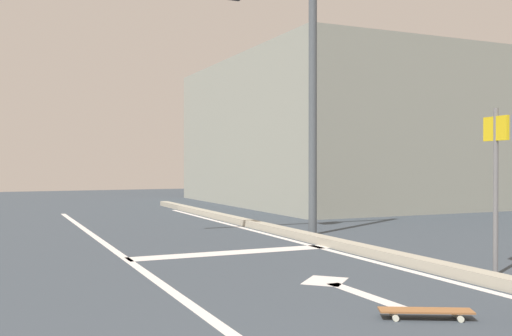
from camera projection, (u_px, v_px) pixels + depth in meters
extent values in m
cube|color=silver|center=(157.00, 281.00, 6.84)|extent=(0.12, 20.00, 0.01)
cube|color=silver|center=(378.00, 263.00, 8.11)|extent=(0.12, 20.00, 0.01)
cube|color=silver|center=(233.00, 252.00, 9.04)|extent=(3.26, 0.40, 0.01)
cube|color=silver|center=(368.00, 296.00, 6.08)|extent=(0.16, 1.40, 0.01)
cube|color=silver|center=(325.00, 281.00, 6.86)|extent=(0.71, 0.71, 0.01)
cube|color=#A8A290|center=(393.00, 257.00, 8.22)|extent=(0.24, 24.00, 0.14)
cube|color=#965F35|center=(426.00, 310.00, 5.18)|extent=(0.81, 0.55, 0.02)
cube|color=#B2B2B7|center=(394.00, 312.00, 5.20)|extent=(0.11, 0.16, 0.01)
cylinder|color=silver|center=(396.00, 318.00, 5.11)|extent=(0.06, 0.05, 0.06)
cylinder|color=silver|center=(392.00, 313.00, 5.29)|extent=(0.06, 0.05, 0.06)
cube|color=#B2B2B7|center=(458.00, 313.00, 5.17)|extent=(0.11, 0.16, 0.01)
cylinder|color=silver|center=(461.00, 319.00, 5.08)|extent=(0.06, 0.05, 0.06)
cylinder|color=silver|center=(455.00, 314.00, 5.26)|extent=(0.06, 0.05, 0.06)
cylinder|color=#50585E|center=(313.00, 98.00, 11.31)|extent=(0.16, 0.16, 5.26)
cylinder|color=slate|center=(496.00, 192.00, 7.21)|extent=(0.06, 0.06, 2.05)
cube|color=yellow|center=(496.00, 129.00, 7.21)|extent=(0.11, 0.44, 0.30)
cube|color=#95998D|center=(376.00, 135.00, 21.12)|extent=(11.16, 10.25, 4.79)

